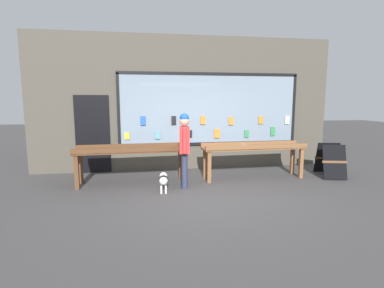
{
  "coord_description": "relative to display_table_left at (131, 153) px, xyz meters",
  "views": [
    {
      "loc": [
        -1.25,
        -6.07,
        1.98
      ],
      "look_at": [
        -0.1,
        0.79,
        0.95
      ],
      "focal_mm": 28.0,
      "sensor_mm": 36.0,
      "label": 1
    }
  ],
  "objects": [
    {
      "name": "ground_plane",
      "position": [
        1.51,
        -0.99,
        -0.74
      ],
      "size": [
        40.0,
        40.0,
        0.0
      ],
      "primitive_type": "plane",
      "color": "#474444"
    },
    {
      "name": "shopfront_facade",
      "position": [
        1.52,
        1.4,
        1.11
      ],
      "size": [
        8.51,
        0.29,
        3.73
      ],
      "color": "#4C473D",
      "rests_on": "ground_plane"
    },
    {
      "name": "display_table_left",
      "position": [
        0.0,
        0.0,
        0.0
      ],
      "size": [
        2.61,
        0.71,
        0.91
      ],
      "color": "brown",
      "rests_on": "ground_plane"
    },
    {
      "name": "display_table_right",
      "position": [
        3.01,
        0.0,
        -0.02
      ],
      "size": [
        2.61,
        0.64,
        0.9
      ],
      "color": "brown",
      "rests_on": "ground_plane"
    },
    {
      "name": "person_browsing",
      "position": [
        1.18,
        -0.53,
        0.25
      ],
      "size": [
        0.28,
        0.66,
        1.68
      ],
      "rotation": [
        0.0,
        0.0,
        1.44
      ],
      "color": "#2D334C",
      "rests_on": "ground_plane"
    },
    {
      "name": "small_dog",
      "position": [
        0.69,
        -0.76,
        -0.47
      ],
      "size": [
        0.22,
        0.55,
        0.39
      ],
      "rotation": [
        0.0,
        0.0,
        1.5
      ],
      "color": "white",
      "rests_on": "ground_plane"
    },
    {
      "name": "sandwich_board_sign",
      "position": [
        5.05,
        -0.17,
        -0.3
      ],
      "size": [
        0.75,
        0.96,
        0.84
      ],
      "rotation": [
        0.0,
        0.0,
        -0.24
      ],
      "color": "black",
      "rests_on": "ground_plane"
    }
  ]
}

